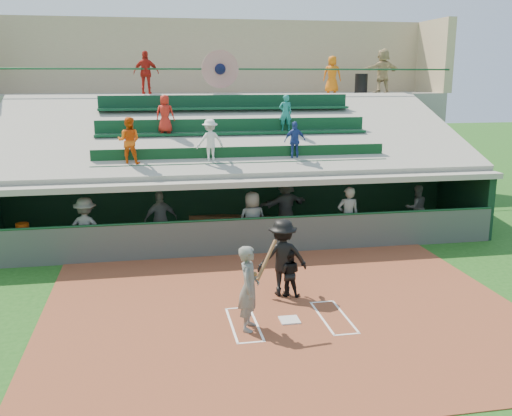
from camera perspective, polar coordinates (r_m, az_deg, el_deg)
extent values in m
plane|color=#1A4914|center=(12.95, 3.36, -11.25)|extent=(100.00, 100.00, 0.00)
cube|color=brown|center=(13.39, 2.84, -10.35)|extent=(11.00, 9.00, 0.02)
cube|color=silver|center=(12.93, 3.36, -11.11)|extent=(0.43, 0.43, 0.03)
cube|color=white|center=(12.79, 0.03, -11.43)|extent=(0.05, 1.80, 0.01)
cube|color=white|center=(13.12, 6.60, -10.86)|extent=(0.05, 1.80, 0.01)
cube|color=white|center=(12.71, -2.46, -11.61)|extent=(0.05, 1.80, 0.01)
cube|color=white|center=(13.29, 8.91, -10.63)|extent=(0.05, 1.80, 0.01)
cube|color=silver|center=(13.56, -1.84, -9.96)|extent=(0.60, 0.05, 0.01)
cube|color=white|center=(13.99, 6.60, -9.30)|extent=(0.60, 0.05, 0.01)
cube|color=white|center=(11.95, -0.49, -13.29)|extent=(0.60, 0.05, 0.01)
cube|color=white|center=(12.43, 9.08, -12.36)|extent=(0.60, 0.05, 0.01)
cube|color=#9A968C|center=(19.17, -1.46, -3.01)|extent=(16.00, 3.50, 0.04)
cube|color=gray|center=(25.29, -3.93, 6.16)|extent=(20.00, 3.00, 4.60)
cube|color=#494E49|center=(17.36, -0.56, -2.91)|extent=(16.00, 0.06, 1.10)
cylinder|color=#143F21|center=(17.21, -0.56, -1.08)|extent=(16.00, 0.08, 0.08)
cube|color=black|center=(20.59, -2.25, 1.20)|extent=(16.00, 0.25, 2.20)
cube|color=black|center=(21.62, 19.96, 0.99)|extent=(0.25, 3.50, 2.20)
cube|color=gray|center=(18.68, -1.50, 3.42)|extent=(16.40, 3.90, 0.18)
cube|color=gray|center=(22.28, -2.91, 2.24)|extent=(16.40, 3.50, 2.30)
cube|color=gray|center=(23.71, -3.47, 5.70)|extent=(16.40, 0.30, 4.60)
cube|color=gray|center=(20.34, -2.35, 7.76)|extent=(16.40, 6.51, 2.37)
cube|color=#0D3C24|center=(18.08, -1.24, 4.54)|extent=(9.40, 0.42, 0.08)
cube|color=#0B3218|center=(18.23, -1.34, 5.44)|extent=(9.40, 0.06, 0.45)
cube|color=#0D3920|center=(19.85, -2.14, 7.48)|extent=(9.40, 0.42, 0.08)
cube|color=#0D391F|center=(20.02, -2.23, 8.28)|extent=(9.40, 0.06, 0.45)
cube|color=#0D3A22|center=(21.67, -2.91, 9.93)|extent=(9.40, 0.42, 0.08)
cube|color=#0B331E|center=(21.85, -2.99, 10.64)|extent=(9.40, 0.06, 0.45)
imported|color=#E1560D|center=(17.86, -12.59, 6.58)|extent=(0.80, 0.68, 1.43)
imported|color=silver|center=(17.95, -4.62, 6.73)|extent=(0.95, 0.66, 1.34)
imported|color=navy|center=(18.43, 3.91, 6.73)|extent=(0.75, 0.38, 1.23)
imported|color=red|center=(19.69, -9.08, 9.27)|extent=(0.71, 0.54, 1.28)
imported|color=#1B7A72|center=(20.24, 2.97, 9.48)|extent=(0.47, 0.32, 1.26)
cylinder|color=#164425|center=(23.62, -3.62, 13.70)|extent=(20.00, 0.07, 0.07)
cylinder|color=#A91E18|center=(23.60, -3.61, 13.70)|extent=(1.50, 0.06, 1.50)
sphere|color=black|center=(23.57, -3.60, 13.70)|extent=(0.44, 0.44, 0.44)
cube|color=tan|center=(26.61, -4.45, 14.90)|extent=(20.00, 0.40, 3.20)
cube|color=tan|center=(28.09, 17.33, 14.27)|extent=(0.40, 3.00, 3.20)
imported|color=#585B56|center=(12.19, -0.72, -8.00)|extent=(0.63, 0.78, 1.85)
cylinder|color=brown|center=(11.89, 1.07, -5.20)|extent=(0.56, 0.54, 0.75)
sphere|color=olive|center=(12.10, -0.11, -6.62)|extent=(0.10, 0.10, 0.10)
imported|color=black|center=(14.09, 3.31, -6.52)|extent=(0.69, 0.61, 1.17)
imported|color=black|center=(14.05, 2.67, -4.96)|extent=(1.24, 0.72, 1.92)
cube|color=brown|center=(20.31, -2.01, -1.40)|extent=(13.78, 5.37, 0.44)
cube|color=silver|center=(18.45, -22.28, -3.54)|extent=(0.87, 0.74, 0.65)
cylinder|color=#D44A0C|center=(18.28, -22.30, -2.00)|extent=(0.38, 0.38, 0.38)
imported|color=#535550|center=(17.51, -16.64, -1.94)|extent=(1.30, 0.90, 1.83)
imported|color=#595B56|center=(18.14, -9.51, -1.14)|extent=(1.12, 0.67, 1.79)
imported|color=#565954|center=(17.67, -0.37, -1.27)|extent=(0.98, 0.72, 1.83)
imported|color=#535551|center=(19.38, 2.98, 0.23)|extent=(1.92, 1.21, 1.97)
imported|color=#5C5E59|center=(18.26, 9.17, -0.83)|extent=(0.73, 0.51, 1.91)
imported|color=#585B56|center=(20.65, 15.73, 0.02)|extent=(0.79, 0.62, 1.60)
cylinder|color=black|center=(26.21, 10.47, 12.17)|extent=(0.55, 0.55, 0.83)
imported|color=red|center=(23.55, -10.93, 13.13)|extent=(1.04, 0.52, 1.70)
imported|color=orange|center=(25.45, 7.62, 13.09)|extent=(0.90, 0.74, 1.58)
imported|color=tan|center=(26.32, 12.55, 13.25)|extent=(1.83, 0.85, 1.90)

